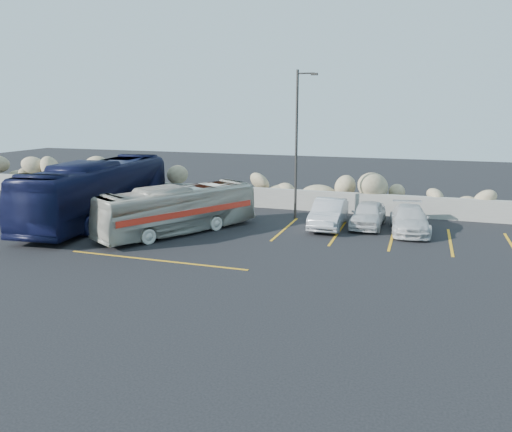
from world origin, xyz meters
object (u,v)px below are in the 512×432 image
(lamppost, at_px, (297,141))
(car_b, at_px, (329,213))
(vintage_bus, at_px, (178,210))
(car_c, at_px, (410,219))
(car_a, at_px, (368,214))
(tour_coach, at_px, (98,191))

(lamppost, relative_size, car_b, 1.85)
(vintage_bus, bearing_deg, car_c, 48.99)
(car_a, bearing_deg, lamppost, 172.39)
(lamppost, distance_m, car_b, 4.35)
(tour_coach, xyz_separation_m, car_c, (16.12, 2.79, -1.01))
(tour_coach, xyz_separation_m, car_b, (12.12, 2.54, -0.93))
(lamppost, xyz_separation_m, car_c, (6.06, -1.10, -3.66))
(tour_coach, bearing_deg, lamppost, 15.83)
(lamppost, bearing_deg, car_b, -33.27)
(tour_coach, relative_size, car_c, 2.70)
(lamppost, xyz_separation_m, tour_coach, (-10.06, -3.89, -2.66))
(lamppost, xyz_separation_m, vintage_bus, (-4.72, -4.93, -3.12))
(lamppost, distance_m, car_a, 5.44)
(lamppost, distance_m, car_c, 7.16)
(tour_coach, distance_m, car_c, 16.39)
(lamppost, distance_m, tour_coach, 11.11)
(tour_coach, bearing_deg, car_c, 4.51)
(vintage_bus, xyz_separation_m, car_a, (8.71, 4.26, -0.51))
(car_a, bearing_deg, car_c, -9.86)
(car_b, height_order, car_c, car_b)
(vintage_bus, xyz_separation_m, car_b, (6.78, 3.58, -0.46))
(lamppost, height_order, car_a, lamppost)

